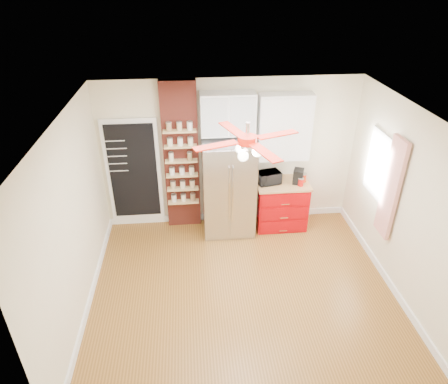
{
  "coord_description": "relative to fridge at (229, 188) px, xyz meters",
  "views": [
    {
      "loc": [
        -0.7,
        -4.45,
        4.26
      ],
      "look_at": [
        -0.2,
        0.9,
        1.21
      ],
      "focal_mm": 32.0,
      "sensor_mm": 36.0,
      "label": 1
    }
  ],
  "objects": [
    {
      "name": "wall_right",
      "position": [
        2.3,
        -1.63,
        0.48
      ],
      "size": [
        0.02,
        4.0,
        2.7
      ],
      "primitive_type": "cube",
      "color": "beige",
      "rests_on": "floor"
    },
    {
      "name": "upper_shelf_unit",
      "position": [
        0.97,
        0.22,
        1.0
      ],
      "size": [
        0.9,
        0.3,
        1.15
      ],
      "primitive_type": "cube",
      "color": "white",
      "rests_on": "wall_back"
    },
    {
      "name": "brick_pillar",
      "position": [
        -0.8,
        0.29,
        0.48
      ],
      "size": [
        0.6,
        0.16,
        2.7
      ],
      "primitive_type": "cube",
      "color": "maroon",
      "rests_on": "floor"
    },
    {
      "name": "chalkboard",
      "position": [
        -1.65,
        0.33,
        0.23
      ],
      "size": [
        0.95,
        0.05,
        1.95
      ],
      "color": "white",
      "rests_on": "wall_back"
    },
    {
      "name": "canister_left",
      "position": [
        1.26,
        -0.09,
        0.09
      ],
      "size": [
        0.12,
        0.12,
        0.13
      ],
      "primitive_type": "cylinder",
      "rotation": [
        0.0,
        0.0,
        0.24
      ],
      "color": "#B70D0A",
      "rests_on": "red_cabinet"
    },
    {
      "name": "wall_left",
      "position": [
        -2.2,
        -1.63,
        0.48
      ],
      "size": [
        0.02,
        4.0,
        2.7
      ],
      "primitive_type": "cube",
      "color": "beige",
      "rests_on": "floor"
    },
    {
      "name": "coffee_maker",
      "position": [
        1.24,
        0.01,
        0.16
      ],
      "size": [
        0.23,
        0.26,
        0.26
      ],
      "primitive_type": "cube",
      "rotation": [
        0.0,
        0.0,
        -0.38
      ],
      "color": "black",
      "rests_on": "red_cabinet"
    },
    {
      "name": "upper_glass_cabinet",
      "position": [
        0.0,
        0.2,
        1.27
      ],
      "size": [
        0.9,
        0.35,
        0.7
      ],
      "primitive_type": "cube",
      "color": "white",
      "rests_on": "wall_back"
    },
    {
      "name": "toaster_oven",
      "position": [
        0.71,
        0.05,
        0.14
      ],
      "size": [
        0.45,
        0.36,
        0.22
      ],
      "primitive_type": "imported",
      "rotation": [
        0.0,
        0.0,
        0.25
      ],
      "color": "black",
      "rests_on": "red_cabinet"
    },
    {
      "name": "canister_right",
      "position": [
        1.34,
        0.05,
        0.1
      ],
      "size": [
        0.12,
        0.12,
        0.15
      ],
      "primitive_type": "cylinder",
      "rotation": [
        0.0,
        0.0,
        -0.08
      ],
      "color": "#B82B0A",
      "rests_on": "red_cabinet"
    },
    {
      "name": "pantry_jar_beans",
      "position": [
        -0.65,
        0.13,
        0.57
      ],
      "size": [
        0.1,
        0.1,
        0.14
      ],
      "primitive_type": "cylinder",
      "rotation": [
        0.0,
        0.0,
        -0.2
      ],
      "color": "olive",
      "rests_on": "brick_pillar"
    },
    {
      "name": "window",
      "position": [
        2.28,
        -0.73,
        0.68
      ],
      "size": [
        0.04,
        0.75,
        1.05
      ],
      "primitive_type": "cube",
      "color": "white",
      "rests_on": "wall_right"
    },
    {
      "name": "ceiling_fan",
      "position": [
        0.05,
        -1.63,
        1.55
      ],
      "size": [
        1.4,
        1.4,
        0.44
      ],
      "color": "silver",
      "rests_on": "ceiling"
    },
    {
      "name": "pantry_jar_oats",
      "position": [
        -0.97,
        0.13,
        0.57
      ],
      "size": [
        0.1,
        0.1,
        0.15
      ],
      "primitive_type": "cylinder",
      "rotation": [
        0.0,
        0.0,
        0.37
      ],
      "color": "beige",
      "rests_on": "brick_pillar"
    },
    {
      "name": "ceiling",
      "position": [
        0.05,
        -1.63,
        1.83
      ],
      "size": [
        4.5,
        4.5,
        0.0
      ],
      "primitive_type": "plane",
      "color": "white",
      "rests_on": "wall_back"
    },
    {
      "name": "wall_back",
      "position": [
        0.05,
        0.37,
        0.48
      ],
      "size": [
        4.5,
        0.02,
        2.7
      ],
      "primitive_type": "cube",
      "color": "beige",
      "rests_on": "floor"
    },
    {
      "name": "fridge",
      "position": [
        0.0,
        0.0,
        0.0
      ],
      "size": [
        0.9,
        0.7,
        1.75
      ],
      "primitive_type": "cube",
      "color": "#AEAFB3",
      "rests_on": "floor"
    },
    {
      "name": "wall_front",
      "position": [
        0.05,
        -3.63,
        0.48
      ],
      "size": [
        4.5,
        0.02,
        2.7
      ],
      "primitive_type": "cube",
      "color": "beige",
      "rests_on": "floor"
    },
    {
      "name": "curtain",
      "position": [
        2.23,
        -1.28,
        0.57
      ],
      "size": [
        0.06,
        0.4,
        1.55
      ],
      "primitive_type": "cube",
      "color": "red",
      "rests_on": "wall_right"
    },
    {
      "name": "floor",
      "position": [
        0.05,
        -1.63,
        -0.88
      ],
      "size": [
        4.5,
        4.5,
        0.0
      ],
      "primitive_type": "plane",
      "color": "brown",
      "rests_on": "ground"
    },
    {
      "name": "red_cabinet",
      "position": [
        0.97,
        0.05,
        -0.42
      ],
      "size": [
        0.94,
        0.64,
        0.9
      ],
      "color": "#9D0308",
      "rests_on": "floor"
    }
  ]
}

